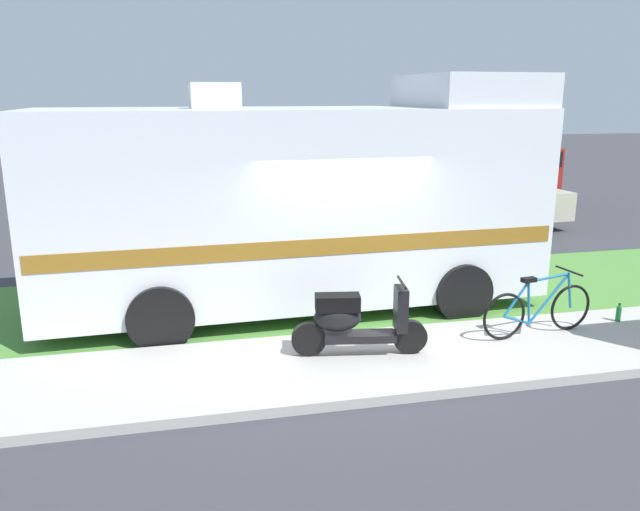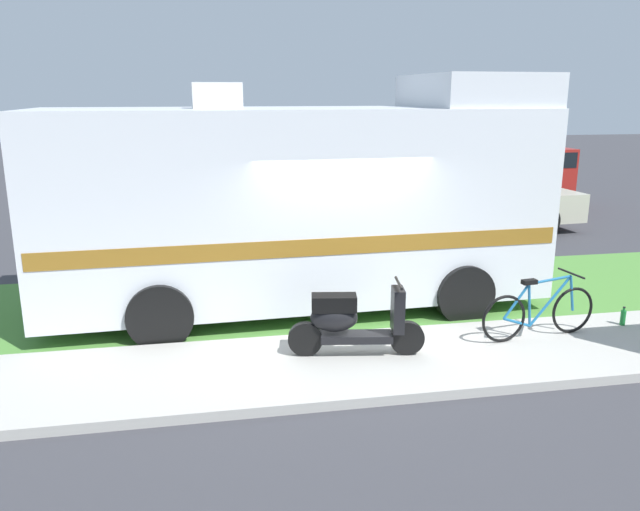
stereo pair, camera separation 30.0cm
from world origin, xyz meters
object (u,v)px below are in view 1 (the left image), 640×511
object	(u,v)px
bicycle	(538,309)
pickup_truck_near	(429,194)
pickup_truck_far	(479,176)
scooter	(355,321)
bottle_green	(619,314)
motorhome_rv	(300,202)

from	to	relation	value
bicycle	pickup_truck_near	size ratio (longest dim) A/B	0.30
pickup_truck_far	scooter	bearing A→B (deg)	-123.56
scooter	bicycle	xyz separation A→B (m)	(2.64, 0.10, -0.08)
scooter	bottle_green	distance (m)	4.12
bicycle	pickup_truck_near	world-z (taller)	pickup_truck_near
motorhome_rv	pickup_truck_far	world-z (taller)	motorhome_rv
pickup_truck_near	bottle_green	xyz separation A→B (m)	(0.23, -6.78, -0.74)
scooter	bottle_green	size ratio (longest dim) A/B	6.29
pickup_truck_near	scooter	bearing A→B (deg)	-118.56
bicycle	bottle_green	xyz separation A→B (m)	(1.45, 0.21, -0.26)
scooter	pickup_truck_far	world-z (taller)	pickup_truck_far
bottle_green	pickup_truck_far	bearing A→B (deg)	75.23
bicycle	pickup_truck_near	bearing A→B (deg)	80.09
scooter	bicycle	world-z (taller)	scooter
pickup_truck_far	motorhome_rv	bearing A→B (deg)	-131.59
motorhome_rv	bicycle	size ratio (longest dim) A/B	4.36
scooter	pickup_truck_far	distance (m)	12.05
bicycle	motorhome_rv	bearing A→B (deg)	143.64
pickup_truck_far	bicycle	bearing A→B (deg)	-112.02
bicycle	scooter	bearing A→B (deg)	-177.77
motorhome_rv	scooter	bearing A→B (deg)	-83.31
pickup_truck_far	bottle_green	distance (m)	10.08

